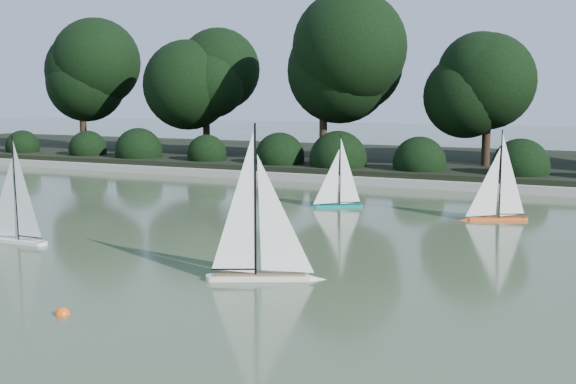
{
  "coord_description": "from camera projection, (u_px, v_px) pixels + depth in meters",
  "views": [
    {
      "loc": [
        3.83,
        -6.29,
        2.06
      ],
      "look_at": [
        -0.23,
        2.63,
        0.7
      ],
      "focal_mm": 45.0,
      "sensor_mm": 36.0,
      "label": 1
    }
  ],
  "objects": [
    {
      "name": "sailboat_teal",
      "position": [
        334.0,
        195.0,
        12.96
      ],
      "size": [
        0.95,
        0.62,
        1.39
      ],
      "color": "#048086",
      "rests_on": "ground"
    },
    {
      "name": "sailboat_orange",
      "position": [
        491.0,
        205.0,
        11.63
      ],
      "size": [
        1.08,
        0.66,
        1.56
      ],
      "color": "#F55818",
      "rests_on": "ground"
    },
    {
      "name": "sailboat_white_b",
      "position": [
        269.0,
        255.0,
        7.94
      ],
      "size": [
        1.29,
        0.74,
        1.84
      ],
      "color": "silver",
      "rests_on": "ground"
    },
    {
      "name": "race_buoy",
      "position": [
        62.0,
        315.0,
        6.73
      ],
      "size": [
        0.14,
        0.14,
        0.14
      ],
      "primitive_type": "sphere",
      "color": "#F3560C",
      "rests_on": "ground"
    },
    {
      "name": "sailboat_white_a",
      "position": [
        11.0,
        225.0,
        9.95
      ],
      "size": [
        1.15,
        0.19,
        1.57
      ],
      "color": "white",
      "rests_on": "ground"
    },
    {
      "name": "far_bank",
      "position": [
        457.0,
        164.0,
        19.22
      ],
      "size": [
        40.0,
        8.0,
        0.3
      ],
      "primitive_type": "cube",
      "color": "black",
      "rests_on": "ground"
    },
    {
      "name": "shrub_hedge",
      "position": [
        429.0,
        163.0,
        16.39
      ],
      "size": [
        29.1,
        1.1,
        1.1
      ],
      "color": "black",
      "rests_on": "ground"
    },
    {
      "name": "ground",
      "position": [
        204.0,
        291.0,
        7.52
      ],
      "size": [
        80.0,
        80.0,
        0.0
      ],
      "primitive_type": "plane",
      "color": "#36472A",
      "rests_on": "ground"
    },
    {
      "name": "tree_line",
      "position": [
        499.0,
        67.0,
        16.96
      ],
      "size": [
        26.31,
        3.93,
        4.39
      ],
      "color": "black",
      "rests_on": "ground"
    },
    {
      "name": "pond_coping",
      "position": [
        419.0,
        184.0,
        15.62
      ],
      "size": [
        40.0,
        0.35,
        0.18
      ],
      "primitive_type": "cube",
      "color": "gray",
      "rests_on": "ground"
    }
  ]
}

